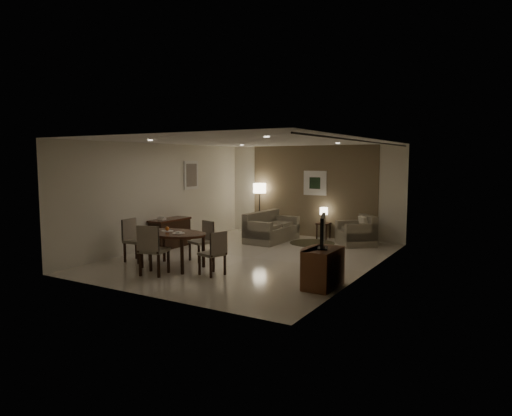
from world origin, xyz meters
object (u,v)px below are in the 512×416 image
Objects in this scene: sofa at (272,227)px; tv_cabinet at (323,268)px; chair_left at (137,240)px; armchair at (356,230)px; side_table at (323,231)px; chair_far at (201,241)px; console_desk at (170,233)px; chair_right at (212,253)px; dining_table at (173,250)px; chair_near at (154,250)px; floor_lamp at (260,208)px.

tv_cabinet is at bearing -138.63° from sofa.
chair_left is 1.06× the size of armchair.
sofa is at bearing -135.62° from side_table.
console_desk is at bearing 170.39° from chair_far.
chair_left reaches higher than chair_right.
chair_left reaches higher than console_desk.
armchair is at bearing 60.29° from dining_table.
chair_right is at bearing -4.89° from dining_table.
side_table is at bearing -168.35° from chair_right.
chair_right is 1.91× the size of side_table.
chair_left is 1.08× the size of chair_right.
tv_cabinet is 3.36m from chair_near.
floor_lamp is at bearing -144.87° from chair_right.
side_table is at bearing 112.09° from tv_cabinet.
chair_right is (1.10, -0.09, 0.07)m from dining_table.
tv_cabinet is (4.89, -1.50, -0.03)m from console_desk.
console_desk is 1.73m from chair_left.
chair_near is 1.05× the size of chair_left.
chair_right is 0.51× the size of sofa.
dining_table is at bearing -47.56° from console_desk.
sofa is 3.76× the size of side_table.
sofa reaches higher than console_desk.
armchair is at bearing 73.97° from chair_far.
floor_lamp is at bearing -138.45° from armchair.
chair_left reaches higher than tv_cabinet.
chair_far is at bearing -104.85° from chair_near.
console_desk is 2.59× the size of side_table.
dining_table is 5.12m from armchair.
console_desk is 0.77× the size of floor_lamp.
chair_left is (0.48, -1.66, 0.10)m from console_desk.
tv_cabinet is 0.56× the size of dining_table.
floor_lamp reaches higher than console_desk.
chair_far is 1.42m from chair_left.
chair_far is 0.98× the size of armchair.
chair_near is 1.48m from chair_far.
chair_right reaches higher than armchair.
tv_cabinet is 4.76m from sofa.
side_table is (-1.93, 4.75, -0.12)m from tv_cabinet.
chair_far reaches higher than dining_table.
dining_table reaches higher than side_table.
console_desk is at bearing 141.09° from sofa.
chair_left reaches higher than dining_table.
dining_table is 3.87m from sofa.
chair_near is (1.64, -2.34, 0.13)m from console_desk.
dining_table is 1.11m from chair_right.
chair_far is 4.36m from armchair.
armchair is (-0.80, 4.25, 0.05)m from tv_cabinet.
chair_right reaches higher than sofa.
dining_table is 1.68× the size of chair_left.
dining_table is 5.02m from floor_lamp.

